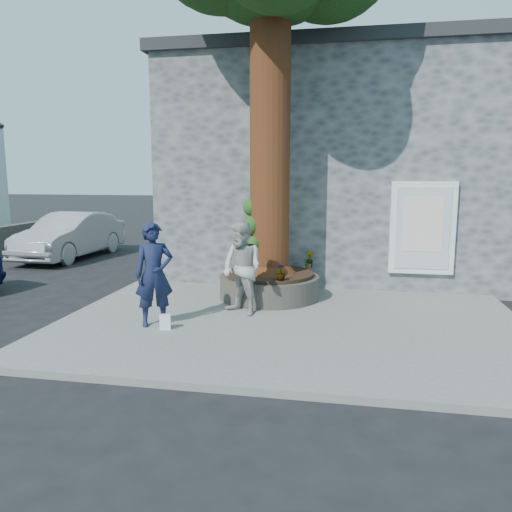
% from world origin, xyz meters
% --- Properties ---
extents(ground, '(120.00, 120.00, 0.00)m').
position_xyz_m(ground, '(0.00, 0.00, 0.00)').
color(ground, black).
rests_on(ground, ground).
extents(pavement, '(9.00, 8.00, 0.12)m').
position_xyz_m(pavement, '(1.50, 1.00, 0.06)').
color(pavement, slate).
rests_on(pavement, ground).
extents(yellow_line, '(0.10, 30.00, 0.01)m').
position_xyz_m(yellow_line, '(-3.05, 1.00, 0.00)').
color(yellow_line, yellow).
rests_on(yellow_line, ground).
extents(stone_shop, '(10.30, 8.30, 6.30)m').
position_xyz_m(stone_shop, '(2.50, 7.20, 3.16)').
color(stone_shop, '#474A4C').
rests_on(stone_shop, ground).
extents(planter, '(2.30, 2.30, 0.60)m').
position_xyz_m(planter, '(0.80, 2.00, 0.41)').
color(planter, black).
rests_on(planter, pavement).
extents(man, '(0.85, 0.75, 1.96)m').
position_xyz_m(man, '(-0.99, -0.54, 1.10)').
color(man, '#141B37').
rests_on(man, pavement).
extents(woman, '(1.17, 1.11, 1.90)m').
position_xyz_m(woman, '(0.47, 0.54, 1.07)').
color(woman, '#ACAAA5').
rests_on(woman, pavement).
extents(shopping_bag, '(0.23, 0.18, 0.28)m').
position_xyz_m(shopping_bag, '(-0.71, -0.76, 0.26)').
color(shopping_bag, white).
rests_on(shopping_bag, pavement).
extents(car_silver, '(1.89, 4.95, 1.61)m').
position_xyz_m(car_silver, '(-7.20, 6.94, 0.81)').
color(car_silver, '#A9ABB0').
rests_on(car_silver, ground).
extents(plant_a, '(0.22, 0.23, 0.36)m').
position_xyz_m(plant_a, '(-0.01, 2.85, 0.90)').
color(plant_a, gray).
rests_on(plant_a, planter).
extents(plant_b, '(0.28, 0.29, 0.39)m').
position_xyz_m(plant_b, '(1.65, 2.85, 0.91)').
color(plant_b, gray).
rests_on(plant_b, planter).
extents(plant_c, '(0.27, 0.27, 0.36)m').
position_xyz_m(plant_c, '(1.18, 1.15, 0.90)').
color(plant_c, gray).
rests_on(plant_c, planter).
extents(plant_d, '(0.32, 0.33, 0.27)m').
position_xyz_m(plant_d, '(1.65, 2.66, 0.86)').
color(plant_d, gray).
rests_on(plant_d, planter).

